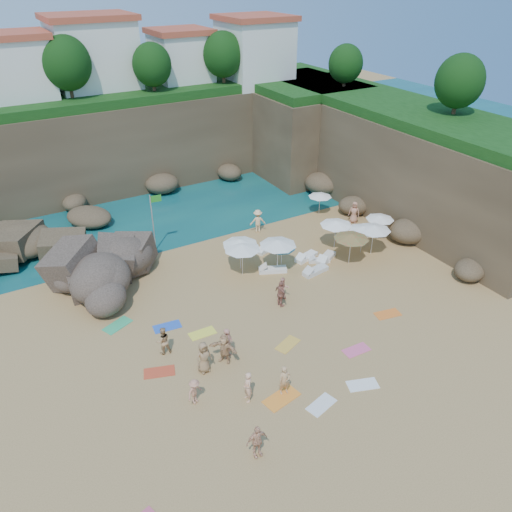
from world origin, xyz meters
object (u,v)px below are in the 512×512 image
person_stand_4 (354,212)px  person_stand_3 (281,294)px  flag_pole (154,215)px  person_stand_5 (96,275)px  person_stand_6 (248,387)px  parasol_2 (320,195)px  parasol_1 (240,242)px  rock_outcrop (122,289)px  parasol_0 (242,247)px  person_stand_1 (163,341)px  person_stand_0 (228,343)px  lounger_0 (306,257)px  person_stand_2 (258,221)px

person_stand_4 → person_stand_3: bearing=-97.8°
flag_pole → person_stand_5: flag_pole is taller
person_stand_3 → person_stand_6: (-5.64, -5.84, -0.04)m
parasol_2 → flag_pole: bearing=175.8°
parasol_1 → person_stand_6: parasol_1 is taller
rock_outcrop → parasol_1: size_ratio=2.96×
person_stand_4 → person_stand_5: bearing=-131.6°
parasol_0 → person_stand_1: parasol_0 is taller
flag_pole → person_stand_4: (15.79, -3.86, -1.93)m
rock_outcrop → person_stand_5: person_stand_5 is taller
parasol_2 → person_stand_0: (-15.16, -12.31, -0.77)m
rock_outcrop → flag_pole: size_ratio=1.65×
flag_pole → person_stand_1: size_ratio=2.63×
person_stand_1 → person_stand_4: bearing=-153.2°
person_stand_1 → person_stand_5: (-1.44, 8.51, 0.01)m
parasol_0 → person_stand_0: 8.58m
lounger_0 → person_stand_0: bearing=-162.5°
person_stand_0 → person_stand_2: 14.92m
parasol_2 → lounger_0: parasol_2 is taller
person_stand_2 → parasol_1: bearing=67.7°
rock_outcrop → lounger_0: 13.22m
rock_outcrop → parasol_0: (7.85, -2.43, 2.19)m
person_stand_5 → flag_pole: bearing=41.9°
person_stand_1 → person_stand_5: person_stand_5 is taller
parasol_1 → person_stand_2: parasol_1 is taller
parasol_1 → parasol_2: 11.19m
person_stand_5 → person_stand_1: bearing=-66.2°
parasol_2 → person_stand_1: (-18.11, -10.22, -0.88)m
flag_pole → parasol_2: (14.32, -1.04, -1.12)m
person_stand_5 → person_stand_6: 14.38m
person_stand_1 → person_stand_6: 5.85m
rock_outcrop → parasol_1: (8.07, -1.73, 2.17)m
parasol_2 → person_stand_2: size_ratio=1.04×
person_stand_1 → person_stand_2: bearing=-133.8°
person_stand_5 → parasol_1: bearing=-2.8°
parasol_2 → lounger_0: 8.05m
person_stand_2 → lounger_0: bearing=119.7°
person_stand_0 → person_stand_1: person_stand_0 is taller
person_stand_1 → person_stand_3: person_stand_3 is taller
parasol_0 → person_stand_4: parasol_0 is taller
parasol_0 → parasol_1: (0.22, 0.69, -0.02)m
rock_outcrop → person_stand_6: size_ratio=4.27×
flag_pole → person_stand_2: flag_pole is taller
parasol_0 → person_stand_3: (0.28, -4.49, -1.29)m
person_stand_3 → person_stand_6: 8.12m
parasol_0 → person_stand_5: 9.88m
parasol_1 → person_stand_5: size_ratio=1.46×
person_stand_1 → person_stand_3: bearing=-170.5°
parasol_2 → rock_outcrop: bearing=-171.2°
person_stand_4 → flag_pole: bearing=-142.3°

